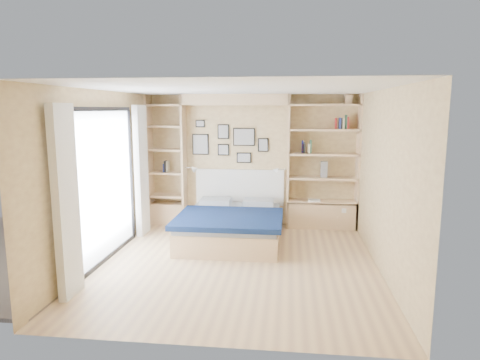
# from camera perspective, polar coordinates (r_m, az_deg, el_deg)

# --- Properties ---
(ground) EXTENTS (4.50, 4.50, 0.00)m
(ground) POSITION_cam_1_polar(r_m,az_deg,el_deg) (6.38, -0.26, -11.01)
(ground) COLOR #D8B27D
(ground) RESTS_ON ground
(room_shell) EXTENTS (4.50, 4.50, 4.50)m
(room_shell) POSITION_cam_1_polar(r_m,az_deg,el_deg) (7.62, -1.79, 0.75)
(room_shell) COLOR #D5B97E
(room_shell) RESTS_ON ground
(bed) EXTENTS (1.72, 2.22, 1.07)m
(bed) POSITION_cam_1_polar(r_m,az_deg,el_deg) (7.35, -1.07, -5.97)
(bed) COLOR beige
(bed) RESTS_ON ground
(photo_gallery) EXTENTS (1.48, 0.02, 0.82)m
(photo_gallery) POSITION_cam_1_polar(r_m,az_deg,el_deg) (8.26, -1.56, 5.11)
(photo_gallery) COLOR black
(photo_gallery) RESTS_ON ground
(reading_lamps) EXTENTS (1.92, 0.12, 0.15)m
(reading_lamps) POSITION_cam_1_polar(r_m,az_deg,el_deg) (8.08, -0.69, 1.42)
(reading_lamps) COLOR silver
(reading_lamps) RESTS_ON ground
(shelf_decor) EXTENTS (3.56, 0.23, 2.03)m
(shelf_decor) POSITION_cam_1_polar(r_m,az_deg,el_deg) (8.03, 9.58, 5.50)
(shelf_decor) COLOR #A51E1E
(shelf_decor) RESTS_ON ground
(deck) EXTENTS (3.20, 4.00, 0.05)m
(deck) POSITION_cam_1_polar(r_m,az_deg,el_deg) (7.67, -28.39, -8.63)
(deck) COLOR #746355
(deck) RESTS_ON ground
(deck_chair) EXTENTS (0.52, 0.76, 0.72)m
(deck_chair) POSITION_cam_1_polar(r_m,az_deg,el_deg) (8.34, -23.07, -4.41)
(deck_chair) COLOR tan
(deck_chair) RESTS_ON ground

